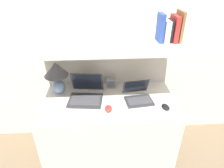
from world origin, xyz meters
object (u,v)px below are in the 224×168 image
object	(u,v)px
table_lamp	(56,73)
book_red	(174,28)
second_mouse	(166,107)
router_box	(111,83)
book_blue	(160,28)
computer_mouse	(108,109)
book_white	(165,31)
book_brown	(179,26)
book_black	(170,31)
laptop_small	(138,96)
laptop_large	(86,94)

from	to	relation	value
table_lamp	book_red	bearing A→B (deg)	-5.58
table_lamp	second_mouse	size ratio (longest dim) A/B	3.19
router_box	book_blue	world-z (taller)	book_blue
book_red	table_lamp	bearing A→B (deg)	174.42
computer_mouse	book_white	distance (m)	0.84
book_white	second_mouse	bearing A→B (deg)	-83.88
book_brown	book_blue	size ratio (longest dim) A/B	1.08
book_black	book_blue	distance (m)	0.09
second_mouse	book_brown	xyz separation A→B (m)	(0.09, 0.23, 0.68)
router_box	book_white	bearing A→B (deg)	-21.79
second_mouse	book_black	bearing A→B (deg)	86.86
book_blue	book_brown	bearing A→B (deg)	0.00
router_box	book_blue	xyz separation A→B (m)	(0.41, -0.18, 0.63)
table_lamp	book_red	size ratio (longest dim) A/B	1.57
book_white	computer_mouse	bearing A→B (deg)	-156.43
laptop_small	book_white	world-z (taller)	book_white
computer_mouse	book_black	size ratio (longest dim) A/B	0.57
table_lamp	book_brown	bearing A→B (deg)	-5.39
second_mouse	book_black	world-z (taller)	book_black
book_brown	laptop_large	bearing A→B (deg)	-178.66
laptop_small	computer_mouse	world-z (taller)	laptop_small
book_red	book_black	xyz separation A→B (m)	(-0.04, 0.00, -0.02)
second_mouse	table_lamp	bearing A→B (deg)	161.88
second_mouse	book_blue	xyz separation A→B (m)	(-0.07, 0.23, 0.67)
book_brown	book_black	xyz separation A→B (m)	(-0.08, 0.00, -0.04)
table_lamp	laptop_small	distance (m)	0.83
book_brown	book_blue	bearing A→B (deg)	180.00
book_red	book_black	distance (m)	0.04
laptop_large	book_brown	world-z (taller)	book_brown
laptop_small	second_mouse	size ratio (longest dim) A/B	2.65
computer_mouse	book_white	size ratio (longest dim) A/B	0.57
second_mouse	book_red	bearing A→B (deg)	77.46
book_black	book_blue	size ratio (longest dim) A/B	0.77
book_brown	computer_mouse	bearing A→B (deg)	-160.46
laptop_large	laptop_small	distance (m)	0.51
laptop_small	router_box	bearing A→B (deg)	134.44
laptop_small	computer_mouse	distance (m)	0.33
second_mouse	computer_mouse	bearing A→B (deg)	178.94
book_brown	book_black	size ratio (longest dim) A/B	1.40
second_mouse	router_box	world-z (taller)	router_box
computer_mouse	book_white	bearing A→B (deg)	23.57
book_blue	laptop_small	bearing A→B (deg)	-156.17
book_black	book_blue	world-z (taller)	book_blue
computer_mouse	second_mouse	xyz separation A→B (m)	(0.53, -0.01, -0.00)
book_red	book_black	bearing A→B (deg)	180.00
laptop_large	book_red	distance (m)	1.01
book_black	book_blue	xyz separation A→B (m)	(-0.08, 0.00, 0.03)
laptop_large	router_box	size ratio (longest dim) A/B	3.31
laptop_small	book_red	world-z (taller)	book_red
table_lamp	book_black	size ratio (longest dim) A/B	1.88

